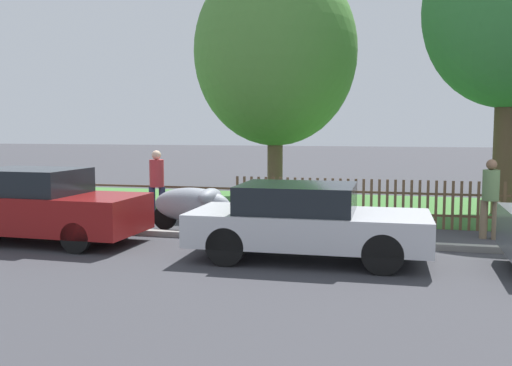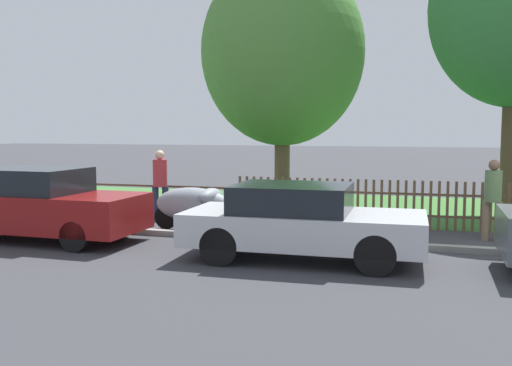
{
  "view_description": "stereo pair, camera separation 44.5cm",
  "coord_description": "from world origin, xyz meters",
  "px_view_note": "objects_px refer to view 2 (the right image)",
  "views": [
    {
      "loc": [
        -3.25,
        -10.89,
        2.27
      ],
      "look_at": [
        -6.18,
        0.83,
        1.1
      ],
      "focal_mm": 40.0,
      "sensor_mm": 36.0,
      "label": 1
    },
    {
      "loc": [
        -2.82,
        -10.77,
        2.27
      ],
      "look_at": [
        -6.18,
        0.83,
        1.1
      ],
      "focal_mm": 40.0,
      "sensor_mm": 36.0,
      "label": 2
    }
  ],
  "objects_px": {
    "parked_car_black_saloon": "(301,221)",
    "covered_motorcycle": "(195,204)",
    "parked_car_silver_hatchback": "(40,204)",
    "pedestrian_near_fence": "(160,181)",
    "pedestrian_by_lamp": "(493,195)",
    "tree_nearest_kerb": "(283,52)"
  },
  "relations": [
    {
      "from": "parked_car_silver_hatchback",
      "to": "tree_nearest_kerb",
      "type": "height_order",
      "value": "tree_nearest_kerb"
    },
    {
      "from": "parked_car_silver_hatchback",
      "to": "covered_motorcycle",
      "type": "height_order",
      "value": "parked_car_silver_hatchback"
    },
    {
      "from": "tree_nearest_kerb",
      "to": "pedestrian_by_lamp",
      "type": "bearing_deg",
      "value": -44.15
    },
    {
      "from": "parked_car_silver_hatchback",
      "to": "parked_car_black_saloon",
      "type": "distance_m",
      "value": 5.42
    },
    {
      "from": "parked_car_silver_hatchback",
      "to": "pedestrian_near_fence",
      "type": "distance_m",
      "value": 3.22
    },
    {
      "from": "parked_car_black_saloon",
      "to": "pedestrian_by_lamp",
      "type": "height_order",
      "value": "pedestrian_by_lamp"
    },
    {
      "from": "parked_car_silver_hatchback",
      "to": "parked_car_black_saloon",
      "type": "bearing_deg",
      "value": -1.12
    },
    {
      "from": "parked_car_black_saloon",
      "to": "parked_car_silver_hatchback",
      "type": "bearing_deg",
      "value": 176.82
    },
    {
      "from": "tree_nearest_kerb",
      "to": "pedestrian_near_fence",
      "type": "bearing_deg",
      "value": -110.34
    },
    {
      "from": "pedestrian_near_fence",
      "to": "pedestrian_by_lamp",
      "type": "bearing_deg",
      "value": 158.69
    },
    {
      "from": "parked_car_black_saloon",
      "to": "covered_motorcycle",
      "type": "xyz_separation_m",
      "value": [
        -2.79,
        2.03,
        -0.08
      ]
    },
    {
      "from": "pedestrian_near_fence",
      "to": "pedestrian_by_lamp",
      "type": "xyz_separation_m",
      "value": [
        7.55,
        -0.48,
        -0.05
      ]
    },
    {
      "from": "pedestrian_near_fence",
      "to": "tree_nearest_kerb",
      "type": "bearing_deg",
      "value": -127.98
    },
    {
      "from": "tree_nearest_kerb",
      "to": "covered_motorcycle",
      "type": "bearing_deg",
      "value": -94.44
    },
    {
      "from": "parked_car_silver_hatchback",
      "to": "tree_nearest_kerb",
      "type": "bearing_deg",
      "value": 69.9
    },
    {
      "from": "covered_motorcycle",
      "to": "tree_nearest_kerb",
      "type": "distance_m",
      "value": 7.4
    },
    {
      "from": "pedestrian_by_lamp",
      "to": "parked_car_black_saloon",
      "type": "bearing_deg",
      "value": 51.41
    },
    {
      "from": "parked_car_black_saloon",
      "to": "pedestrian_by_lamp",
      "type": "xyz_separation_m",
      "value": [
        3.37,
        2.69,
        0.25
      ]
    },
    {
      "from": "parked_car_silver_hatchback",
      "to": "covered_motorcycle",
      "type": "distance_m",
      "value": 3.19
    },
    {
      "from": "parked_car_black_saloon",
      "to": "pedestrian_near_fence",
      "type": "bearing_deg",
      "value": 141.83
    },
    {
      "from": "tree_nearest_kerb",
      "to": "pedestrian_by_lamp",
      "type": "xyz_separation_m",
      "value": [
        5.68,
        -5.52,
        -3.71
      ]
    },
    {
      "from": "parked_car_black_saloon",
      "to": "tree_nearest_kerb",
      "type": "height_order",
      "value": "tree_nearest_kerb"
    }
  ]
}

